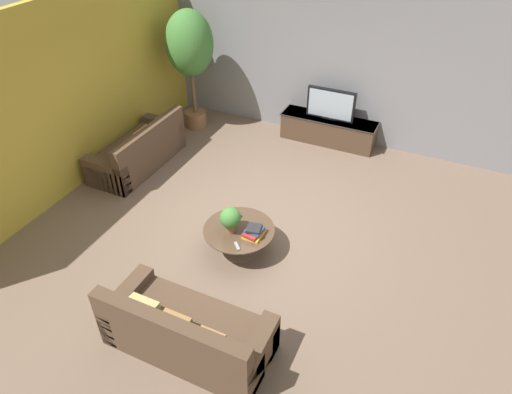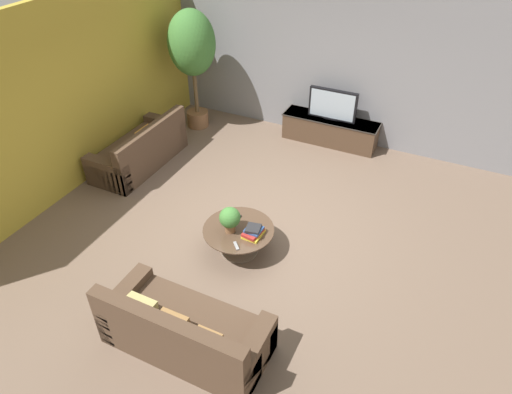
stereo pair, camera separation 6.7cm
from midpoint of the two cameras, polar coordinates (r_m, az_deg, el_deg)
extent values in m
plane|color=brown|center=(7.03, 0.14, -3.59)|extent=(24.00, 24.00, 0.00)
cube|color=slate|center=(8.95, 9.62, 16.37)|extent=(7.40, 0.12, 3.00)
cube|color=gold|center=(8.10, -20.96, 12.25)|extent=(0.12, 7.40, 3.00)
cube|color=#473323|center=(9.12, 9.43, 8.21)|extent=(1.82, 0.48, 0.52)
cube|color=#2D2823|center=(9.01, 9.59, 9.60)|extent=(1.86, 0.50, 0.02)
cube|color=black|center=(8.87, 9.79, 11.33)|extent=(0.92, 0.08, 0.59)
cube|color=#99A8B7|center=(8.84, 9.71, 11.23)|extent=(0.85, 0.00, 0.53)
cube|color=black|center=(9.00, 9.61, 9.72)|extent=(0.28, 0.13, 0.02)
cylinder|color=#756656|center=(6.62, -1.84, -6.56)|extent=(0.55, 0.55, 0.02)
cylinder|color=#756656|center=(6.50, -1.87, -5.40)|extent=(0.10, 0.10, 0.38)
cylinder|color=#4C3828|center=(6.37, -1.90, -4.07)|extent=(1.00, 1.00, 0.02)
cube|color=#4C3828|center=(8.60, -14.18, 5.25)|extent=(0.84, 1.89, 0.42)
cube|color=#4C3828|center=(8.19, -12.73, 7.25)|extent=(0.16, 1.89, 0.42)
cube|color=#4C3828|center=(9.13, -11.03, 8.13)|extent=(0.84, 0.20, 0.54)
cube|color=#4C3828|center=(8.05, -17.85, 2.68)|extent=(0.84, 0.20, 0.54)
cube|color=tan|center=(8.61, -11.84, 8.34)|extent=(0.14, 0.30, 0.28)
cube|color=orange|center=(8.30, -13.58, 7.23)|extent=(0.17, 0.38, 0.36)
cube|color=#B23328|center=(8.04, -15.37, 5.59)|extent=(0.13, 0.30, 0.28)
cube|color=#4C3828|center=(5.47, -8.22, -16.41)|extent=(1.88, 0.84, 0.42)
cube|color=#4C3828|center=(4.98, -10.83, -16.25)|extent=(1.88, 0.16, 0.42)
cube|color=#4C3828|center=(5.16, 0.07, -19.44)|extent=(0.20, 0.84, 0.54)
cube|color=#4C3828|center=(5.79, -15.45, -12.74)|extent=(0.20, 0.84, 0.54)
cube|color=olive|center=(4.95, -5.39, -17.39)|extent=(0.29, 0.16, 0.28)
cube|color=olive|center=(5.10, -9.70, -15.41)|extent=(0.33, 0.15, 0.31)
cube|color=tan|center=(5.28, -13.65, -13.55)|extent=(0.35, 0.15, 0.33)
cylinder|color=brown|center=(9.74, -7.07, 9.73)|extent=(0.43, 0.43, 0.32)
cylinder|color=brown|center=(9.50, -7.32, 12.71)|extent=(0.08, 0.08, 0.79)
ellipsoid|color=#3D7533|center=(9.14, -7.84, 18.54)|extent=(0.91, 0.91, 1.25)
cylinder|color=brown|center=(6.30, -2.93, -3.86)|extent=(0.14, 0.14, 0.11)
sphere|color=#3D7533|center=(6.18, -2.98, -2.58)|extent=(0.29, 0.29, 0.29)
cube|color=gold|center=(6.25, -0.03, -4.66)|extent=(0.24, 0.29, 0.03)
cube|color=#A32823|center=(6.22, -0.08, -4.42)|extent=(0.23, 0.31, 0.04)
cube|color=#2D4C84|center=(6.21, 0.03, -4.10)|extent=(0.23, 0.23, 0.03)
cube|color=#232326|center=(6.18, -0.03, -3.93)|extent=(0.22, 0.23, 0.03)
cube|color=black|center=(6.52, -1.99, -2.71)|extent=(0.04, 0.16, 0.02)
cube|color=gray|center=(6.09, -2.17, -6.12)|extent=(0.14, 0.14, 0.02)
camera|label=1|loc=(0.03, -89.71, 0.22)|focal=32.00mm
camera|label=2|loc=(0.03, 90.29, -0.22)|focal=32.00mm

